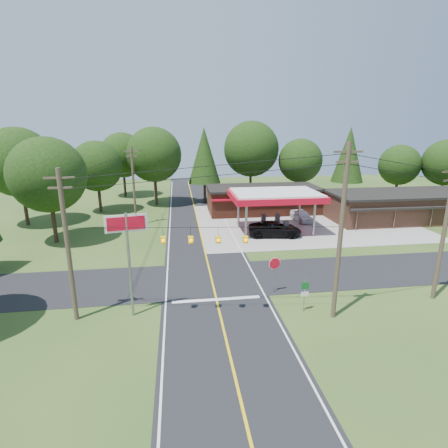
{
  "coord_description": "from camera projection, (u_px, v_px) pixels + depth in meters",
  "views": [
    {
      "loc": [
        -2.58,
        -26.76,
        12.33
      ],
      "look_at": [
        2.0,
        7.0,
        2.8
      ],
      "focal_mm": 28.0,
      "sensor_mm": 36.0,
      "label": 1
    }
  ],
  "objects": [
    {
      "name": "utility_pole_north",
      "position": [
        154.0,
        172.0,
        60.47
      ],
      "size": [
        0.3,
        0.3,
        9.5
      ],
      "color": "#473828",
      "rests_on": "ground"
    },
    {
      "name": "strip_building",
      "position": [
        404.0,
        206.0,
        47.54
      ],
      "size": [
        20.4,
        8.75,
        3.8
      ],
      "color": "#361E16",
      "rests_on": "ground"
    },
    {
      "name": "convenience_store",
      "position": [
        263.0,
        199.0,
        51.9
      ],
      "size": [
        16.4,
        7.55,
        3.8
      ],
      "color": "#5E2B1B",
      "rests_on": "ground"
    },
    {
      "name": "big_stop_sign",
      "position": [
        128.0,
        240.0,
        22.22
      ],
      "size": [
        2.62,
        0.55,
        7.13
      ],
      "color": "gray",
      "rests_on": "ground"
    },
    {
      "name": "utility_pole_right_b",
      "position": [
        444.0,
        231.0,
        24.61
      ],
      "size": [
        1.8,
        0.3,
        10.0
      ],
      "color": "#473828",
      "rests_on": "ground"
    },
    {
      "name": "main_highway",
      "position": [
        212.0,
        279.0,
        29.19
      ],
      "size": [
        8.0,
        120.0,
        0.02
      ],
      "primitive_type": "cube",
      "color": "black",
      "rests_on": "ground"
    },
    {
      "name": "utility_pole_far_left",
      "position": [
        134.0,
        185.0,
        43.93
      ],
      "size": [
        1.8,
        0.3,
        10.0
      ],
      "color": "#473828",
      "rests_on": "ground"
    },
    {
      "name": "utility_pole_near_right",
      "position": [
        341.0,
        232.0,
        21.87
      ],
      "size": [
        1.8,
        0.3,
        11.5
      ],
      "color": "#473828",
      "rests_on": "ground"
    },
    {
      "name": "route_sign_post",
      "position": [
        305.0,
        291.0,
        23.79
      ],
      "size": [
        0.51,
        0.09,
        2.49
      ],
      "color": "gray",
      "rests_on": "ground"
    },
    {
      "name": "sedan_car",
      "position": [
        302.0,
        216.0,
        47.01
      ],
      "size": [
        4.96,
        4.96,
        1.54
      ],
      "primitive_type": "imported",
      "rotation": [
        0.0,
        0.0,
        0.11
      ],
      "color": "white",
      "rests_on": "ground"
    },
    {
      "name": "lane_center_yellow",
      "position": [
        212.0,
        279.0,
        29.18
      ],
      "size": [
        0.15,
        110.0,
        0.0
      ],
      "primitive_type": "cube",
      "color": "yellow",
      "rests_on": "main_highway"
    },
    {
      "name": "ground",
      "position": [
        212.0,
        279.0,
        29.19
      ],
      "size": [
        120.0,
        120.0,
        0.0
      ],
      "primitive_type": "plane",
      "color": "#2B4A1A",
      "rests_on": "ground"
    },
    {
      "name": "treeline_backdrop",
      "position": [
        200.0,
        161.0,
        50.19
      ],
      "size": [
        70.27,
        51.59,
        13.3
      ],
      "color": "#332316",
      "rests_on": "ground"
    },
    {
      "name": "overhead_beacons",
      "position": [
        204.0,
        229.0,
        21.66
      ],
      "size": [
        17.04,
        2.04,
        1.03
      ],
      "color": "black",
      "rests_on": "ground"
    },
    {
      "name": "cross_road",
      "position": [
        212.0,
        279.0,
        29.18
      ],
      "size": [
        70.0,
        7.0,
        0.02
      ],
      "primitive_type": "cube",
      "color": "black",
      "rests_on": "ground"
    },
    {
      "name": "suv_car",
      "position": [
        275.0,
        229.0,
        40.5
      ],
      "size": [
        6.92,
        6.92,
        1.69
      ],
      "primitive_type": "imported",
      "rotation": [
        0.0,
        0.0,
        1.42
      ],
      "color": "black",
      "rests_on": "ground"
    },
    {
      "name": "utility_pole_near_left",
      "position": [
        68.0,
        245.0,
        21.79
      ],
      "size": [
        1.8,
        0.3,
        10.0
      ],
      "color": "#473828",
      "rests_on": "ground"
    },
    {
      "name": "octagonal_stop_sign",
      "position": [
        275.0,
        266.0,
        26.31
      ],
      "size": [
        0.98,
        0.21,
        2.89
      ],
      "color": "gray",
      "rests_on": "ground"
    },
    {
      "name": "gas_canopy",
      "position": [
        275.0,
        197.0,
        41.61
      ],
      "size": [
        10.6,
        7.4,
        4.88
      ],
      "color": "gray",
      "rests_on": "ground"
    }
  ]
}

